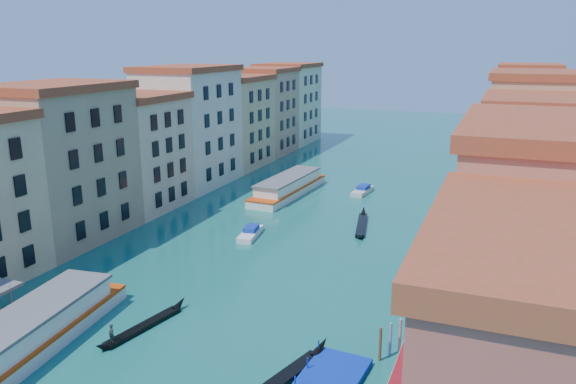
% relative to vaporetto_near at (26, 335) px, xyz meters
% --- Properties ---
extents(left_bank_palazzos, '(12.80, 128.40, 21.00)m').
position_rel_vaporetto_near_xyz_m(left_bank_palazzos, '(-17.14, 48.85, 8.21)').
color(left_bank_palazzos, beige).
rests_on(left_bank_palazzos, ground).
extents(right_bank_palazzos, '(12.80, 128.40, 21.00)m').
position_rel_vaporetto_near_xyz_m(right_bank_palazzos, '(38.86, 49.17, 8.25)').
color(right_bank_palazzos, '#AA4B3C').
rests_on(right_bank_palazzos, ground).
extents(quay, '(4.00, 140.00, 1.00)m').
position_rel_vaporetto_near_xyz_m(quay, '(30.86, 49.17, -1.00)').
color(quay, gray).
rests_on(quay, ground).
extents(restaurant_awnings, '(3.20, 44.55, 3.12)m').
position_rel_vaporetto_near_xyz_m(restaurant_awnings, '(31.04, 7.17, 1.49)').
color(restaurant_awnings, maroon).
rests_on(restaurant_awnings, ground).
extents(mooring_poles_right, '(1.44, 54.24, 3.20)m').
position_rel_vaporetto_near_xyz_m(mooring_poles_right, '(27.96, 12.97, -0.20)').
color(mooring_poles_right, '#55301D').
rests_on(mooring_poles_right, ground).
extents(vaporetto_near, '(7.53, 22.75, 3.32)m').
position_rel_vaporetto_near_xyz_m(vaporetto_near, '(0.00, 0.00, 0.00)').
color(vaporetto_near, silver).
rests_on(vaporetto_near, ground).
extents(vaporetto_far, '(6.26, 21.63, 3.18)m').
position_rel_vaporetto_near_xyz_m(vaporetto_far, '(1.91, 54.51, -0.06)').
color(vaporetto_far, white).
rests_on(vaporetto_far, ground).
extents(gondola_fore, '(3.03, 10.87, 2.18)m').
position_rel_vaporetto_near_xyz_m(gondola_fore, '(6.64, 6.68, -1.13)').
color(gondola_fore, black).
rests_on(gondola_fore, ground).
extents(gondola_right, '(4.87, 13.11, 2.68)m').
position_rel_vaporetto_near_xyz_m(gondola_right, '(20.95, 2.53, -0.98)').
color(gondola_right, black).
rests_on(gondola_right, ground).
extents(gondola_far, '(3.46, 12.85, 1.83)m').
position_rel_vaporetto_near_xyz_m(gondola_far, '(17.65, 42.15, -1.12)').
color(gondola_far, black).
rests_on(gondola_far, ground).
extents(motorboat_mid, '(2.88, 6.43, 1.28)m').
position_rel_vaporetto_near_xyz_m(motorboat_mid, '(4.99, 32.73, -1.00)').
color(motorboat_mid, white).
rests_on(motorboat_mid, ground).
extents(motorboat_far, '(2.66, 6.55, 1.32)m').
position_rel_vaporetto_near_xyz_m(motorboat_far, '(13.43, 59.78, -0.98)').
color(motorboat_far, silver).
rests_on(motorboat_far, ground).
extents(blue_dock, '(4.82, 6.84, 0.54)m').
position_rel_vaporetto_near_xyz_m(blue_dock, '(24.58, 5.22, -1.22)').
color(blue_dock, '#092AB4').
rests_on(blue_dock, ground).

